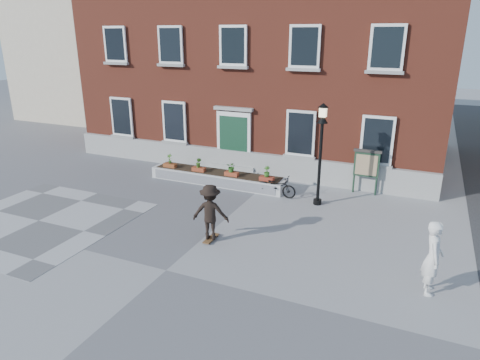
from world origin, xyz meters
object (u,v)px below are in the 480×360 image
at_px(bicycle, 276,186).
at_px(skateboarder, 210,212).
at_px(lamp_post, 321,141).
at_px(notice_board, 367,164).
at_px(bystander, 433,258).

height_order(bicycle, skateboarder, skateboarder).
xyz_separation_m(lamp_post, notice_board, (1.48, 1.93, -1.28)).
distance_m(bicycle, skateboarder, 4.63).
bearing_deg(bystander, skateboarder, 80.26).
distance_m(bicycle, lamp_post, 2.74).
bearing_deg(skateboarder, notice_board, 58.71).
relative_size(bicycle, bystander, 0.84).
relative_size(bicycle, skateboarder, 0.88).
bearing_deg(lamp_post, bicycle, 174.79).
bearing_deg(bystander, notice_board, 14.55).
distance_m(lamp_post, skateboarder, 5.23).
height_order(bicycle, bystander, bystander).
height_order(lamp_post, skateboarder, lamp_post).
bearing_deg(lamp_post, notice_board, 52.49).
relative_size(bicycle, lamp_post, 0.42).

